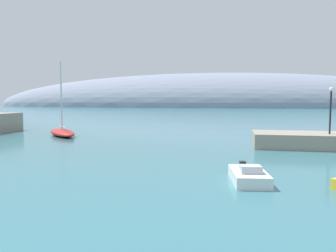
# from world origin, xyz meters

# --- Properties ---
(distant_ridge) EXTENTS (284.19, 67.71, 40.98)m
(distant_ridge) POSITION_xyz_m (1.24, 199.69, 0.00)
(distant_ridge) COLOR gray
(distant_ridge) RESTS_ON ground
(sailboat_red_near_shore) EXTENTS (6.91, 7.61, 9.21)m
(sailboat_red_near_shore) POSITION_xyz_m (-12.27, 35.00, 0.49)
(sailboat_red_near_shore) COLOR red
(sailboat_red_near_shore) RESTS_ON water
(motorboat_white_alongside_breakwater) EXTENTS (2.17, 4.14, 1.04)m
(motorboat_white_alongside_breakwater) POSITION_xyz_m (8.95, 15.39, 0.36)
(motorboat_white_alongside_breakwater) COLOR white
(motorboat_white_alongside_breakwater) RESTS_ON water
(harbor_lamp_post) EXTENTS (0.36, 0.36, 4.26)m
(harbor_lamp_post) POSITION_xyz_m (17.16, 28.87, 4.02)
(harbor_lamp_post) COLOR black
(harbor_lamp_post) RESTS_ON breakwater_rocks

